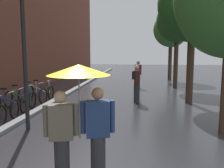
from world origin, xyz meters
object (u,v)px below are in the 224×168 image
street_tree_2 (177,21)px  parked_bicycle_4 (20,99)px  parked_bicycle_3 (10,103)px  street_tree_1 (193,4)px  parked_bicycle_6 (40,92)px  street_tree_3 (171,30)px  parked_bicycle_2 (0,108)px  street_lamp_post (24,48)px  pedestrian_walking_far (136,83)px  parked_bicycle_5 (33,95)px  pedestrian_walking_midground (138,74)px  couple_under_umbrella (79,107)px

street_tree_2 → parked_bicycle_4: street_tree_2 is taller
street_tree_2 → parked_bicycle_3: bearing=-134.1°
street_tree_1 → parked_bicycle_6: street_tree_1 is taller
street_tree_1 → street_tree_2: size_ratio=1.08×
street_tree_3 → parked_bicycle_2: street_tree_3 is taller
street_lamp_post → pedestrian_walking_far: size_ratio=2.38×
parked_bicycle_6 → street_lamp_post: 4.95m
street_tree_3 → pedestrian_walking_far: bearing=-105.4°
street_tree_1 → parked_bicycle_5: bearing=-172.9°
parked_bicycle_5 → street_tree_1: bearing=7.1°
pedestrian_walking_midground → pedestrian_walking_far: 4.55m
street_tree_1 → parked_bicycle_2: street_tree_1 is taller
street_tree_1 → street_tree_3: bearing=88.8°
parked_bicycle_2 → parked_bicycle_5: same height
parked_bicycle_4 → pedestrian_walking_midground: 7.74m
street_lamp_post → pedestrian_walking_far: 5.37m
parked_bicycle_3 → couple_under_umbrella: bearing=-49.0°
street_tree_2 → couple_under_umbrella: street_tree_2 is taller
street_lamp_post → pedestrian_walking_midground: size_ratio=2.36×
street_lamp_post → street_tree_2: bearing=58.4°
parked_bicycle_3 → couple_under_umbrella: couple_under_umbrella is taller
street_tree_3 → parked_bicycle_6: 11.97m
street_tree_2 → street_lamp_post: 10.59m
street_tree_2 → parked_bicycle_5: street_tree_2 is taller
street_tree_3 → pedestrian_walking_far: street_tree_3 is taller
street_tree_2 → street_tree_3: size_ratio=1.01×
parked_bicycle_5 → street_lamp_post: street_lamp_post is taller
parked_bicycle_6 → parked_bicycle_4: bearing=-93.1°
street_tree_3 → parked_bicycle_5: street_tree_3 is taller
street_tree_1 → parked_bicycle_4: size_ratio=5.45×
parked_bicycle_2 → street_lamp_post: size_ratio=0.28×
couple_under_umbrella → street_lamp_post: bearing=130.5°
street_tree_1 → parked_bicycle_5: 7.97m
parked_bicycle_4 → parked_bicycle_5: size_ratio=0.93×
parked_bicycle_6 → street_lamp_post: (1.45, -4.29, 2.00)m
parked_bicycle_4 → street_tree_1: bearing=14.5°
parked_bicycle_2 → parked_bicycle_4: (-0.08, 1.57, 0.00)m
parked_bicycle_2 → parked_bicycle_3: size_ratio=0.99×
parked_bicycle_2 → pedestrian_walking_midground: size_ratio=0.67×
parked_bicycle_3 → parked_bicycle_6: bearing=88.6°
pedestrian_walking_far → parked_bicycle_6: bearing=177.9°
parked_bicycle_4 → pedestrian_walking_far: pedestrian_walking_far is taller
parked_bicycle_2 → pedestrian_walking_midground: 9.00m
parked_bicycle_3 → pedestrian_walking_midground: size_ratio=0.67×
street_tree_1 → parked_bicycle_4: 8.20m
street_tree_2 → street_lamp_post: bearing=-121.6°
parked_bicycle_6 → street_tree_1: bearing=0.3°
street_tree_2 → parked_bicycle_2: street_tree_2 is taller
street_tree_2 → couple_under_umbrella: 12.31m
parked_bicycle_3 → parked_bicycle_5: bearing=88.0°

